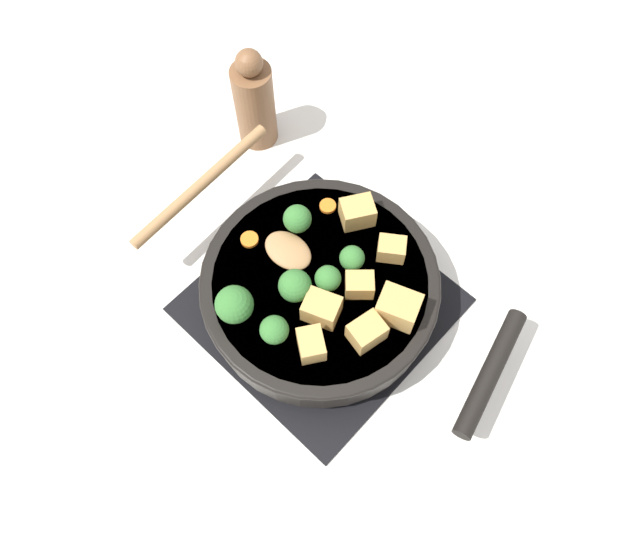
% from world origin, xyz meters
% --- Properties ---
extents(ground_plane, '(2.40, 2.40, 0.00)m').
position_xyz_m(ground_plane, '(0.00, 0.00, 0.00)').
color(ground_plane, white).
extents(front_burner_grate, '(0.31, 0.31, 0.03)m').
position_xyz_m(front_burner_grate, '(0.00, 0.00, 0.01)').
color(front_burner_grate, black).
rests_on(front_burner_grate, ground_plane).
extents(skillet_pan, '(0.42, 0.31, 0.06)m').
position_xyz_m(skillet_pan, '(-0.00, -0.00, 0.06)').
color(skillet_pan, black).
rests_on(skillet_pan, front_burner_grate).
extents(wooden_spoon, '(0.21, 0.25, 0.02)m').
position_xyz_m(wooden_spoon, '(0.15, 0.01, 0.09)').
color(wooden_spoon, '#A87A4C').
rests_on(wooden_spoon, skillet_pan).
extents(tofu_cube_center_large, '(0.06, 0.05, 0.04)m').
position_xyz_m(tofu_cube_center_large, '(-0.10, -0.03, 0.10)').
color(tofu_cube_center_large, tan).
rests_on(tofu_cube_center_large, skillet_pan).
extents(tofu_cube_near_handle, '(0.05, 0.05, 0.03)m').
position_xyz_m(tofu_cube_near_handle, '(-0.05, -0.02, 0.10)').
color(tofu_cube_near_handle, tan).
rests_on(tofu_cube_near_handle, skillet_pan).
extents(tofu_cube_east_chunk, '(0.05, 0.05, 0.03)m').
position_xyz_m(tofu_cube_east_chunk, '(-0.03, 0.03, 0.10)').
color(tofu_cube_east_chunk, tan).
rests_on(tofu_cube_east_chunk, skillet_pan).
extents(tofu_cube_west_chunk, '(0.05, 0.05, 0.03)m').
position_xyz_m(tofu_cube_west_chunk, '(0.03, -0.10, 0.10)').
color(tofu_cube_west_chunk, tan).
rests_on(tofu_cube_west_chunk, skillet_pan).
extents(tofu_cube_back_piece, '(0.04, 0.05, 0.03)m').
position_xyz_m(tofu_cube_back_piece, '(-0.09, 0.02, 0.10)').
color(tofu_cube_back_piece, tan).
rests_on(tofu_cube_back_piece, skillet_pan).
extents(tofu_cube_front_piece, '(0.05, 0.05, 0.03)m').
position_xyz_m(tofu_cube_front_piece, '(-0.06, 0.07, 0.10)').
color(tofu_cube_front_piece, tan).
rests_on(tofu_cube_front_piece, skillet_pan).
extents(tofu_cube_mid_small, '(0.05, 0.04, 0.03)m').
position_xyz_m(tofu_cube_mid_small, '(-0.04, -0.09, 0.10)').
color(tofu_cube_mid_small, tan).
rests_on(tofu_cube_mid_small, skillet_pan).
extents(broccoli_floret_near_spoon, '(0.05, 0.05, 0.05)m').
position_xyz_m(broccoli_floret_near_spoon, '(0.04, 0.10, 0.11)').
color(broccoli_floret_near_spoon, '#709956').
rests_on(broccoli_floret_near_spoon, skillet_pan).
extents(broccoli_floret_center_top, '(0.04, 0.04, 0.05)m').
position_xyz_m(broccoli_floret_center_top, '(0.01, 0.04, 0.11)').
color(broccoli_floret_center_top, '#709956').
rests_on(broccoli_floret_center_top, skillet_pan).
extents(broccoli_floret_east_rim, '(0.04, 0.04, 0.04)m').
position_xyz_m(broccoli_floret_east_rim, '(0.07, -0.03, 0.11)').
color(broccoli_floret_east_rim, '#709956').
rests_on(broccoli_floret_east_rim, skillet_pan).
extents(broccoli_floret_west_rim, '(0.03, 0.03, 0.04)m').
position_xyz_m(broccoli_floret_west_rim, '(-0.02, -0.04, 0.11)').
color(broccoli_floret_west_rim, '#709956').
rests_on(broccoli_floret_west_rim, skillet_pan).
extents(broccoli_floret_north_edge, '(0.03, 0.03, 0.04)m').
position_xyz_m(broccoli_floret_north_edge, '(-0.01, 0.00, 0.11)').
color(broccoli_floret_north_edge, '#709956').
rests_on(broccoli_floret_north_edge, skillet_pan).
extents(broccoli_floret_south_cluster, '(0.04, 0.04, 0.04)m').
position_xyz_m(broccoli_floret_south_cluster, '(-0.01, 0.09, 0.11)').
color(broccoli_floret_south_cluster, '#709956').
rests_on(broccoli_floret_south_cluster, skillet_pan).
extents(carrot_slice_orange_thin, '(0.02, 0.02, 0.01)m').
position_xyz_m(carrot_slice_orange_thin, '(0.07, -0.09, 0.09)').
color(carrot_slice_orange_thin, orange).
rests_on(carrot_slice_orange_thin, skillet_pan).
extents(carrot_slice_near_center, '(0.02, 0.02, 0.01)m').
position_xyz_m(carrot_slice_near_center, '(0.11, 0.02, 0.09)').
color(carrot_slice_near_center, orange).
rests_on(carrot_slice_near_center, skillet_pan).
extents(pepper_mill, '(0.06, 0.06, 0.18)m').
position_xyz_m(pepper_mill, '(0.27, -0.15, 0.08)').
color(pepper_mill, brown).
rests_on(pepper_mill, ground_plane).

